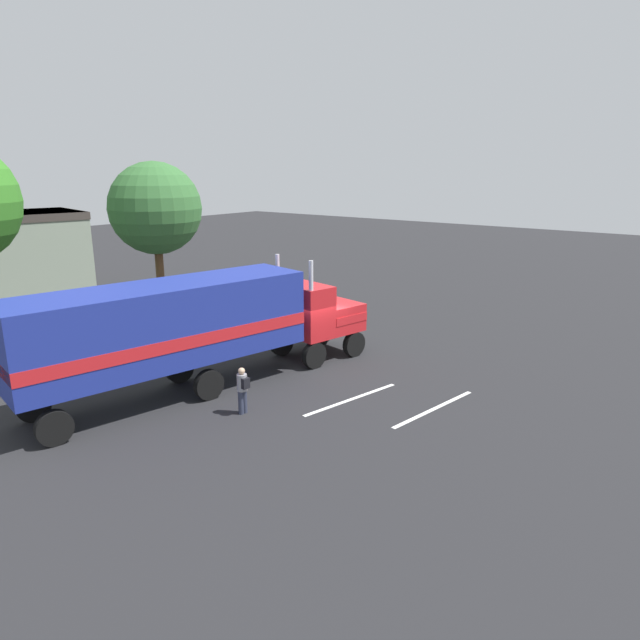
% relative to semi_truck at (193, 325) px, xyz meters
% --- Properties ---
extents(ground_plane, '(120.00, 120.00, 0.00)m').
position_rel_semi_truck_xyz_m(ground_plane, '(5.17, -1.66, -2.52)').
color(ground_plane, '#232326').
extents(lane_stripe_near, '(4.33, 1.11, 0.01)m').
position_rel_semi_truck_xyz_m(lane_stripe_near, '(2.70, -5.16, -2.52)').
color(lane_stripe_near, silver).
rests_on(lane_stripe_near, ground_plane).
extents(lane_stripe_mid, '(4.36, 0.91, 0.01)m').
position_rel_semi_truck_xyz_m(lane_stripe_mid, '(3.74, -7.89, -2.52)').
color(lane_stripe_mid, silver).
rests_on(lane_stripe_mid, ground_plane).
extents(semi_truck, '(14.37, 5.42, 4.50)m').
position_rel_semi_truck_xyz_m(semi_truck, '(0.00, 0.00, 0.00)').
color(semi_truck, red).
rests_on(semi_truck, ground_plane).
extents(person_bystander, '(0.34, 0.46, 1.63)m').
position_rel_semi_truck_xyz_m(person_bystander, '(-0.48, -2.90, -1.63)').
color(person_bystander, '#2D3347').
rests_on(person_bystander, ground_plane).
extents(tree_center, '(4.83, 4.83, 8.36)m').
position_rel_semi_truck_xyz_m(tree_center, '(5.88, 9.52, 3.39)').
color(tree_center, brown).
rests_on(tree_center, ground_plane).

